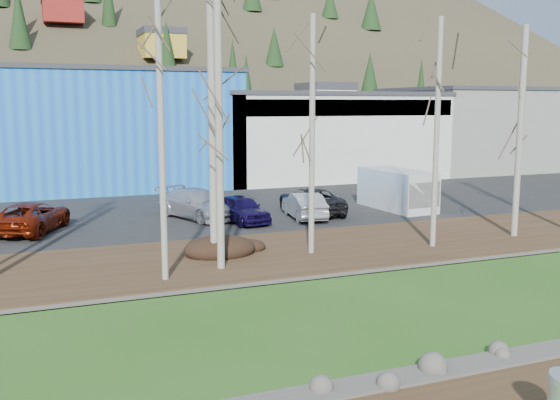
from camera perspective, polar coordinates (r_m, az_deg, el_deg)
name	(u,v)px	position (r m, az deg, el deg)	size (l,w,h in m)	color
dirt_strip	(531,379)	(14.97, 21.95, -14.94)	(80.00, 1.80, 0.03)	#382616
near_bank_rocks	(499,362)	(15.65, 19.36, -13.80)	(80.00, 0.80, 0.50)	#47423D
river	(401,308)	(18.71, 11.01, -9.70)	(80.00, 8.00, 0.90)	black
far_bank_rocks	(337,273)	(22.11, 5.25, -6.68)	(80.00, 0.80, 0.46)	#47423D
far_bank	(301,251)	(24.89, 1.91, -4.71)	(80.00, 7.00, 0.15)	#382616
parking_lot	(225,210)	(34.58, -5.06, -0.93)	(80.00, 14.00, 0.14)	black
building_blue	(87,128)	(46.86, -17.23, 6.28)	(20.40, 12.24, 8.30)	#237CCE
building_white	(316,134)	(51.52, 3.29, 6.02)	(18.36, 12.24, 6.80)	silver
building_grey	(474,128)	(60.04, 17.36, 6.26)	(14.28, 12.24, 7.30)	gray
hillside	(100,19)	(92.92, -16.11, 15.63)	(160.00, 72.00, 35.00)	#383222
dirt_mound	(220,248)	(24.09, -5.51, -4.35)	(2.80, 1.98, 0.55)	black
birch_2	(212,119)	(22.91, -6.23, 7.41)	(0.28, 0.28, 10.40)	#ADA99C
birch_3	(161,133)	(20.35, -10.80, 6.01)	(0.21, 0.21, 9.60)	#ADA99C
birch_4	(219,117)	(21.47, -5.60, 7.59)	(0.26, 0.26, 10.59)	#ADA99C
birch_5	(312,136)	(23.74, 2.95, 5.83)	(0.22, 0.22, 9.02)	#ADA99C
birch_6	(437,134)	(25.64, 14.13, 5.86)	(0.22, 0.22, 9.08)	#ADA99C
birch_7	(520,133)	(28.81, 21.08, 5.78)	(0.27, 0.27, 9.02)	#ADA99C
car_1	(31,217)	(30.30, -21.83, -1.45)	(2.29, 4.97, 1.38)	maroon
car_2	(197,204)	(31.83, -7.61, -0.34)	(2.06, 5.06, 1.47)	#AFAFB7
car_3	(241,209)	(30.51, -3.54, -0.81)	(1.57, 3.91, 1.33)	#170D43
car_4	(304,206)	(31.48, 2.23, -0.51)	(1.39, 4.00, 1.32)	#B5B5B7
car_5	(311,201)	(32.88, 2.86, -0.05)	(2.32, 5.03, 1.40)	black
van_white	(399,190)	(34.79, 10.83, 0.93)	(2.30, 5.03, 2.16)	white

